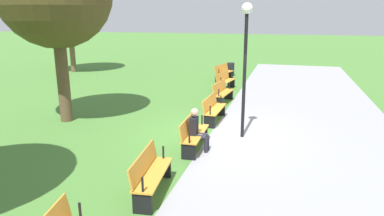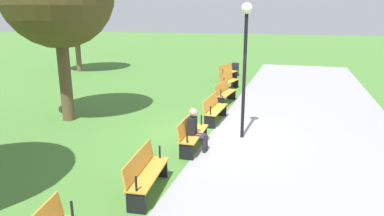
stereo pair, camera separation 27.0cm
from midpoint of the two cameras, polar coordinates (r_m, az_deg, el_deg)
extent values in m
plane|color=#477A33|center=(11.00, 3.17, -4.23)|extent=(120.00, 120.00, 0.00)
cube|color=#939399|center=(10.74, 19.13, -5.54)|extent=(33.45, 5.84, 0.01)
cube|color=orange|center=(19.97, 6.40, 5.78)|extent=(1.74, 0.84, 0.04)
cube|color=orange|center=(20.01, 5.90, 6.52)|extent=(1.66, 0.51, 0.40)
cube|color=black|center=(20.71, 7.30, 5.43)|extent=(0.15, 0.38, 0.43)
cylinder|color=black|center=(20.64, 7.39, 6.51)|extent=(0.05, 0.05, 0.30)
cube|color=black|center=(19.31, 5.40, 4.79)|extent=(0.15, 0.38, 0.43)
cylinder|color=black|center=(19.23, 5.49, 5.94)|extent=(0.05, 0.05, 0.30)
cube|color=orange|center=(17.33, 6.61, 4.37)|extent=(1.74, 0.73, 0.04)
cube|color=orange|center=(17.35, 6.01, 5.21)|extent=(1.68, 0.40, 0.40)
cube|color=black|center=(18.09, 7.46, 4.04)|extent=(0.12, 0.38, 0.43)
cylinder|color=black|center=(18.02, 7.56, 5.27)|extent=(0.05, 0.05, 0.30)
cube|color=black|center=(16.65, 5.63, 3.15)|extent=(0.12, 0.38, 0.43)
cylinder|color=black|center=(16.57, 5.73, 4.48)|extent=(0.05, 0.05, 0.30)
cube|color=orange|center=(14.70, 6.15, 2.47)|extent=(1.72, 0.61, 0.04)
cube|color=orange|center=(14.71, 5.43, 3.46)|extent=(1.69, 0.28, 0.40)
cube|color=black|center=(15.49, 6.98, 2.20)|extent=(0.10, 0.38, 0.43)
cylinder|color=black|center=(15.40, 7.09, 3.63)|extent=(0.05, 0.05, 0.30)
cube|color=black|center=(14.03, 5.19, 0.90)|extent=(0.10, 0.38, 0.43)
cylinder|color=black|center=(13.93, 5.30, 2.47)|extent=(0.05, 0.05, 0.30)
cube|color=orange|center=(12.12, 4.61, -0.21)|extent=(1.70, 0.50, 0.04)
cube|color=orange|center=(12.11, 3.72, 0.98)|extent=(1.69, 0.16, 0.40)
cube|color=black|center=(12.92, 5.46, -0.34)|extent=(0.07, 0.38, 0.43)
cylinder|color=black|center=(12.81, 5.59, 1.36)|extent=(0.05, 0.05, 0.30)
cube|color=black|center=(11.46, 3.61, -2.30)|extent=(0.07, 0.38, 0.43)
cylinder|color=black|center=(11.34, 3.73, -0.41)|extent=(0.05, 0.05, 0.30)
cube|color=orange|center=(9.63, 1.15, -4.22)|extent=(1.70, 0.50, 0.04)
cube|color=orange|center=(9.60, 0.00, -2.75)|extent=(1.69, 0.16, 0.40)
cube|color=black|center=(10.43, 2.18, -4.05)|extent=(0.07, 0.38, 0.43)
cylinder|color=black|center=(10.30, 2.31, -1.98)|extent=(0.05, 0.05, 0.30)
cube|color=black|center=(9.00, -0.06, -7.20)|extent=(0.07, 0.38, 0.43)
cylinder|color=black|center=(8.86, 0.07, -4.85)|extent=(0.05, 0.05, 0.30)
cube|color=orange|center=(7.35, -6.08, -10.63)|extent=(1.72, 0.61, 0.04)
cube|color=orange|center=(7.31, -7.66, -8.76)|extent=(1.69, 0.28, 0.40)
cube|color=black|center=(8.13, -4.42, -9.79)|extent=(0.10, 0.38, 0.43)
cylinder|color=black|center=(7.97, -4.34, -7.22)|extent=(0.05, 0.05, 0.30)
cube|color=black|center=(6.80, -8.00, -15.17)|extent=(0.10, 0.38, 0.43)
cylinder|color=black|center=(6.61, -7.96, -12.23)|extent=(0.05, 0.05, 0.30)
cylinder|color=black|center=(6.05, -17.84, -15.62)|extent=(0.05, 0.05, 0.30)
cube|color=black|center=(9.45, 0.88, -2.98)|extent=(0.33, 0.21, 0.50)
sphere|color=tan|center=(9.34, 1.01, -0.71)|extent=(0.22, 0.22, 0.22)
cylinder|color=#23232D|center=(9.58, 2.05, -4.44)|extent=(0.14, 0.36, 0.13)
cylinder|color=#23232D|center=(9.62, 3.09, -5.73)|extent=(0.11, 0.11, 0.43)
cylinder|color=#23232D|center=(9.42, 1.81, -4.79)|extent=(0.14, 0.36, 0.13)
cylinder|color=#23232D|center=(9.46, 2.86, -6.11)|extent=(0.11, 0.11, 0.43)
cylinder|color=brown|center=(12.79, -19.55, 5.00)|extent=(0.41, 0.41, 3.17)
cylinder|color=brown|center=(24.15, -17.91, 9.26)|extent=(0.33, 0.33, 2.99)
sphere|color=#285B23|center=(24.07, -18.47, 15.99)|extent=(4.14, 4.14, 4.14)
cylinder|color=black|center=(10.34, 9.29, 4.85)|extent=(0.10, 0.10, 3.66)
sphere|color=white|center=(10.18, 9.77, 15.82)|extent=(0.32, 0.32, 0.32)
cylinder|color=black|center=(21.58, 7.47, 6.30)|extent=(0.44, 0.44, 0.79)
camera|label=1|loc=(0.14, -89.29, 0.19)|focal=32.52mm
camera|label=2|loc=(0.14, 90.71, -0.19)|focal=32.52mm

